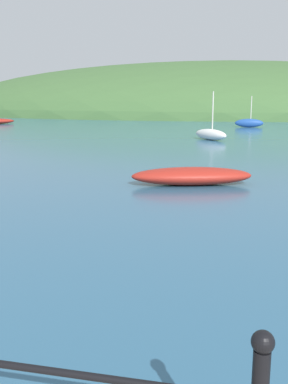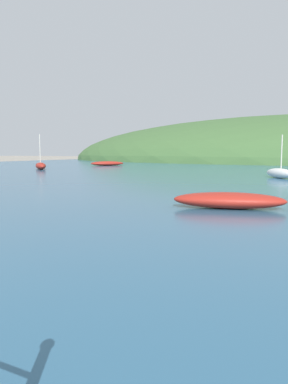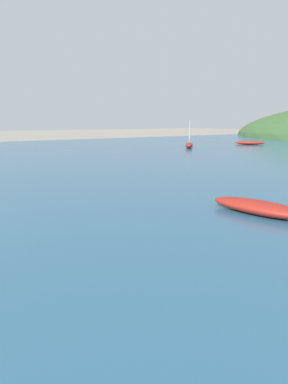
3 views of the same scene
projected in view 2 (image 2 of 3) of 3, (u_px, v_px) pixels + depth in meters
The scene contains 5 objects.
water at pixel (246, 171), 31.17m from camera, with size 80.00×60.00×0.10m, color #2D5B7A.
boat_green_fishing at pixel (280, 173), 22.67m from camera, with size 2.20×2.29×2.61m.
boat_twin_mast at pixel (229, 200), 10.75m from camera, with size 3.34×1.83×0.47m.
boat_mid_harbor at pixel (107, 163), 42.01m from camera, with size 3.53×3.54×0.50m.
boat_far_right at pixel (41, 166), 33.55m from camera, with size 2.95×2.70×3.15m.
Camera 2 is at (7.10, 0.49, 1.75)m, focal length 35.00 mm.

